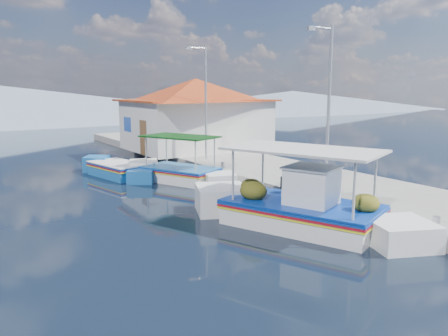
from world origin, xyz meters
TOP-DOWN VIEW (x-y plane):
  - ground at (0.00, 0.00)m, footprint 160.00×160.00m
  - quay at (5.90, 6.00)m, footprint 5.00×44.00m
  - bollards at (3.80, 5.25)m, footprint 0.20×17.20m
  - main_caique at (1.75, 0.23)m, footprint 4.46×7.69m
  - caique_green_canopy at (1.74, 8.47)m, footprint 3.55×5.74m
  - caique_blue_hull at (-0.33, 11.18)m, footprint 2.46×5.59m
  - harbor_building at (6.20, 15.00)m, footprint 10.49×10.49m
  - lamp_post_near at (4.51, 2.00)m, footprint 1.21×0.14m
  - lamp_post_far at (4.51, 11.00)m, footprint 1.21×0.14m
  - mountain_ridge at (6.54, 56.00)m, footprint 171.40×96.00m

SIDE VIEW (x-z plane):
  - ground at x=0.00m, z-range 0.00..0.00m
  - quay at x=5.90m, z-range 0.00..0.50m
  - caique_blue_hull at x=-0.33m, z-range -0.23..0.78m
  - caique_green_canopy at x=1.74m, z-range -0.83..1.54m
  - main_caique at x=1.75m, z-range -0.84..1.90m
  - bollards at x=3.80m, z-range 0.50..0.80m
  - mountain_ridge at x=6.54m, z-range -0.71..4.79m
  - harbor_building at x=6.20m, z-range 0.58..4.98m
  - lamp_post_near at x=4.51m, z-range 0.85..6.85m
  - lamp_post_far at x=4.51m, z-range 0.85..6.85m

